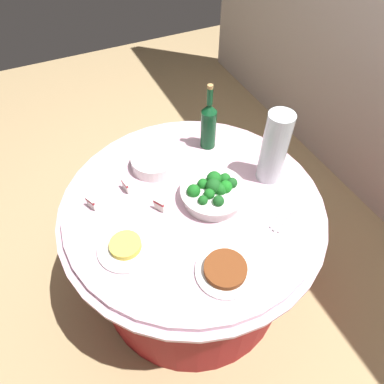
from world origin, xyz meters
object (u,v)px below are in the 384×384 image
object	(u,v)px
food_plate_stir_fry	(225,270)
food_plate_fried_egg	(126,247)
plate_stack	(154,162)
decorative_fruit_vase	(274,150)
broccoli_bowl	(213,192)
wine_bottle	(209,124)
label_placard_rear	(91,203)
label_placard_front	(159,205)
label_placard_mid	(125,186)
serving_tongs	(283,218)

from	to	relation	value
food_plate_stir_fry	food_plate_fried_egg	xyz separation A→B (m)	(-0.25, -0.29, -0.00)
plate_stack	food_plate_fried_egg	xyz separation A→B (m)	(0.37, -0.26, -0.02)
decorative_fruit_vase	food_plate_fried_egg	bearing A→B (deg)	-82.49
broccoli_bowl	wine_bottle	xyz separation A→B (m)	(-0.32, 0.14, 0.08)
plate_stack	food_plate_stir_fry	xyz separation A→B (m)	(0.62, 0.03, -0.01)
food_plate_fried_egg	label_placard_rear	size ratio (longest dim) A/B	4.00
broccoli_bowl	wine_bottle	bearing A→B (deg)	156.78
broccoli_bowl	food_plate_stir_fry	xyz separation A→B (m)	(0.33, -0.12, -0.03)
food_plate_stir_fry	label_placard_front	size ratio (longest dim) A/B	4.00
broccoli_bowl	plate_stack	bearing A→B (deg)	-151.60
plate_stack	decorative_fruit_vase	xyz separation A→B (m)	(0.28, 0.45, 0.13)
broccoli_bowl	label_placard_rear	distance (m)	0.52
food_plate_stir_fry	label_placard_front	world-z (taller)	label_placard_front
label_placard_front	label_placard_rear	size ratio (longest dim) A/B	1.00
label_placard_front	label_placard_mid	size ratio (longest dim) A/B	1.00
wine_bottle	label_placard_front	world-z (taller)	wine_bottle
plate_stack	food_plate_stir_fry	distance (m)	0.62
broccoli_bowl	label_placard_rear	world-z (taller)	broccoli_bowl
food_plate_stir_fry	label_placard_front	distance (m)	0.39
label_placard_mid	label_placard_rear	size ratio (longest dim) A/B	1.00
wine_bottle	decorative_fruit_vase	xyz separation A→B (m)	(0.31, 0.15, 0.03)
serving_tongs	plate_stack	bearing A→B (deg)	-144.49
serving_tongs	food_plate_fried_egg	xyz separation A→B (m)	(-0.14, -0.62, 0.01)
wine_bottle	label_placard_rear	distance (m)	0.65
decorative_fruit_vase	serving_tongs	distance (m)	0.29
label_placard_front	label_placard_mid	world-z (taller)	same
broccoli_bowl	label_placard_mid	world-z (taller)	broccoli_bowl
decorative_fruit_vase	label_placard_rear	size ratio (longest dim) A/B	6.18
label_placard_front	serving_tongs	bearing A→B (deg)	59.49
label_placard_mid	label_placard_front	bearing A→B (deg)	29.18
food_plate_stir_fry	plate_stack	bearing A→B (deg)	-176.84
wine_bottle	food_plate_stir_fry	xyz separation A→B (m)	(0.65, -0.26, -0.11)
plate_stack	food_plate_fried_egg	distance (m)	0.45
wine_bottle	serving_tongs	size ratio (longest dim) A/B	2.07
wine_bottle	label_placard_mid	world-z (taller)	wine_bottle
plate_stack	wine_bottle	xyz separation A→B (m)	(-0.03, 0.29, 0.10)
plate_stack	wine_bottle	distance (m)	0.31
plate_stack	label_placard_mid	distance (m)	0.19
broccoli_bowl	plate_stack	world-z (taller)	broccoli_bowl
label_placard_mid	label_placard_rear	xyz separation A→B (m)	(0.03, -0.16, 0.00)
broccoli_bowl	label_placard_front	world-z (taller)	broccoli_bowl
wine_bottle	food_plate_fried_egg	distance (m)	0.69
label_placard_mid	label_placard_rear	world-z (taller)	same
broccoli_bowl	food_plate_stir_fry	world-z (taller)	broccoli_bowl
label_placard_rear	broccoli_bowl	bearing A→B (deg)	70.58
plate_stack	label_placard_mid	bearing A→B (deg)	-62.70
decorative_fruit_vase	serving_tongs	size ratio (longest dim) A/B	2.09
food_plate_stir_fry	label_placard_rear	xyz separation A→B (m)	(-0.50, -0.36, 0.01)
food_plate_stir_fry	decorative_fruit_vase	bearing A→B (deg)	129.69
food_plate_fried_egg	label_placard_front	world-z (taller)	label_placard_front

